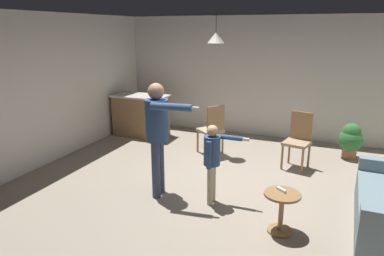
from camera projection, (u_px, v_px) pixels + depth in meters
ground at (211, 189)px, 5.49m from camera, size 7.68×7.68×0.00m
wall_back at (258, 77)px, 7.97m from camera, size 6.40×0.10×2.70m
wall_left at (43, 90)px, 6.28m from camera, size 0.10×6.40×2.70m
kitchen_counter at (141, 115)px, 8.12m from camera, size 1.26×0.66×0.95m
side_table_by_couch at (281, 208)px, 4.24m from camera, size 0.44×0.44×0.52m
person_adult at (158, 128)px, 5.02m from camera, size 0.85×0.49×1.69m
person_child at (213, 156)px, 4.86m from camera, size 0.60×0.34×1.16m
dining_chair_by_counter at (212, 128)px, 6.86m from camera, size 0.59×0.59×1.00m
dining_chair_near_wall at (298, 138)px, 6.21m from camera, size 0.50×0.50×1.00m
potted_plant_corner at (351, 139)px, 6.70m from camera, size 0.45×0.45×0.69m
spare_remote_on_table at (281, 190)px, 4.24m from camera, size 0.13×0.11×0.04m
ceiling_light_pendant at (216, 38)px, 6.54m from camera, size 0.32×0.32×0.55m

